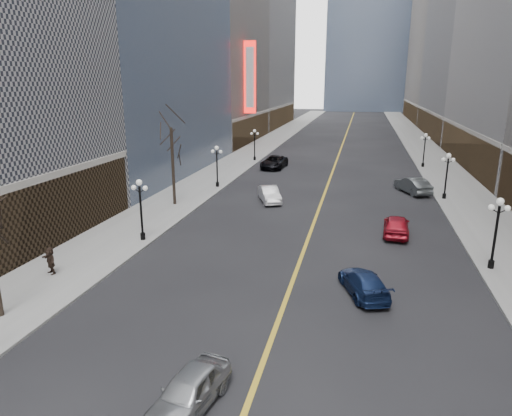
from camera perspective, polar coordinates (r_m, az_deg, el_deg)
The scene contains 21 objects.
sidewalk_east at distance 70.74m, azimuth 21.51°, elevation 5.27°, with size 6.00×230.00×0.15m, color gray.
sidewalk_west at distance 72.10m, azimuth -1.16°, elevation 6.53°, with size 6.00×230.00×0.15m, color gray.
lane_line at distance 79.92m, azimuth 10.50°, elevation 7.12°, with size 0.25×200.00×0.02m, color gold.
bldg_east_c at distance 109.05m, azimuth 28.94°, elevation 20.49°, with size 26.60×40.60×48.80m.
bldg_east_d at distance 151.67m, azimuth 24.83°, elevation 21.73°, with size 26.60×46.60×62.80m.
bldg_west_c at distance 93.30m, azimuth -8.82°, elevation 23.90°, with size 26.60×30.60×50.80m.
streetlamp_east_1 at distance 31.37m, azimuth 27.87°, elevation -2.00°, with size 1.26×0.44×4.52m.
streetlamp_east_2 at distance 48.51m, azimuth 22.77°, elevation 4.27°, with size 1.26×0.44×4.52m.
streetlamp_east_3 at distance 66.11m, azimuth 20.33°, elevation 7.22°, with size 1.26×0.44×4.52m.
streetlamp_west_1 at distance 33.89m, azimuth -14.24°, elevation 0.56°, with size 1.26×0.44×4.52m.
streetlamp_west_2 at distance 50.18m, azimuth -4.91°, elevation 5.76°, with size 1.26×0.44×4.52m.
streetlamp_west_3 at distance 67.34m, azimuth -0.18°, elevation 8.32°, with size 1.26×0.44×4.52m.
theatre_marquee at distance 81.37m, azimuth -0.75°, elevation 15.99°, with size 2.00×0.55×12.00m.
tree_west_far at distance 42.88m, azimuth -10.50°, elevation 8.40°, with size 3.60×3.60×7.92m.
car_nb_near at distance 17.71m, azimuth -8.40°, elevation -21.73°, with size 1.68×4.17×1.42m, color #919598.
car_nb_mid at distance 44.49m, azimuth 1.71°, elevation 1.72°, with size 1.59×4.56×1.50m, color silver.
car_nb_far at distance 62.06m, azimuth 2.28°, elevation 5.76°, with size 2.77×6.01×1.67m, color black.
car_sb_near at distance 26.17m, azimuth 13.32°, elevation -9.08°, with size 1.86×4.58×1.33m, color #13234A.
car_sb_mid at distance 36.43m, azimuth 17.15°, elevation -2.07°, with size 1.87×4.65×1.58m, color maroon.
car_sb_far at distance 50.72m, azimuth 19.01°, elevation 2.70°, with size 1.79×5.14×1.69m, color #44494B.
ped_west_far at distance 30.28m, azimuth -24.32°, elevation -5.98°, with size 1.56×0.45×1.68m, color black.
Camera 1 is at (3.48, 0.97, 11.39)m, focal length 32.00 mm.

